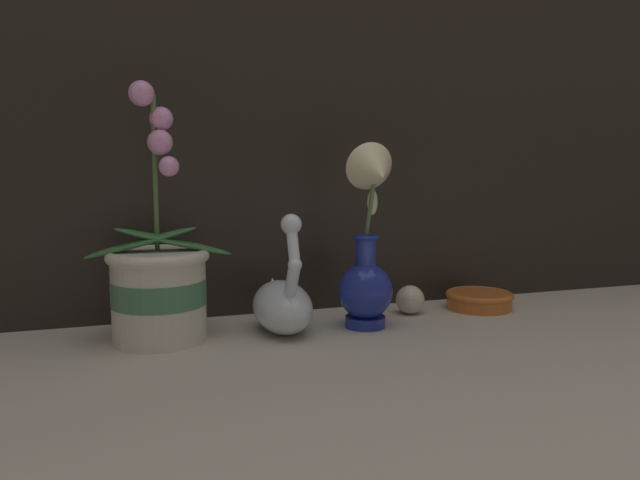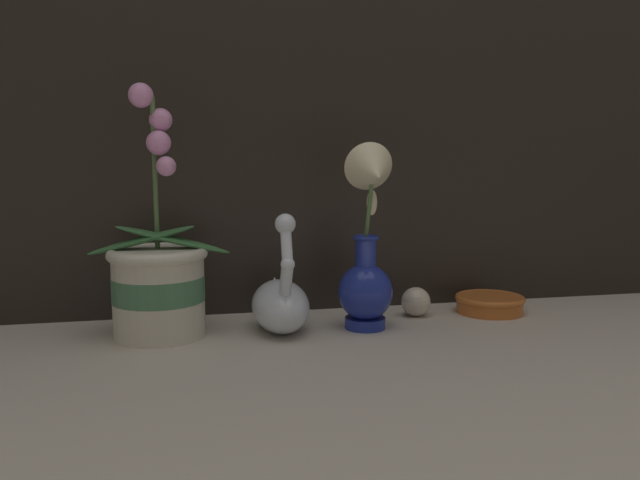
{
  "view_description": "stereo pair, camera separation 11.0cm",
  "coord_description": "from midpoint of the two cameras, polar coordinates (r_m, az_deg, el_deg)",
  "views": [
    {
      "loc": [
        -0.36,
        -0.91,
        0.29
      ],
      "look_at": [
        -0.03,
        0.13,
        0.16
      ],
      "focal_mm": 35.0,
      "sensor_mm": 36.0,
      "label": 1
    },
    {
      "loc": [
        -0.26,
        -0.94,
        0.29
      ],
      "look_at": [
        -0.03,
        0.13,
        0.16
      ],
      "focal_mm": 35.0,
      "sensor_mm": 36.0,
      "label": 2
    }
  ],
  "objects": [
    {
      "name": "ground_plane",
      "position": [
        1.02,
        6.35,
        -9.6
      ],
      "size": [
        2.8,
        2.8,
        0.0
      ],
      "primitive_type": "plane",
      "color": "#BCB2A3"
    },
    {
      "name": "window_backdrop",
      "position": [
        1.27,
        2.66,
        21.14
      ],
      "size": [
        2.8,
        0.03,
        1.2
      ],
      "color": "black",
      "rests_on": "ground_plane"
    },
    {
      "name": "orchid_potted_plant",
      "position": [
        1.07,
        -11.73,
        -3.59
      ],
      "size": [
        0.24,
        0.17,
        0.42
      ],
      "color": "beige",
      "rests_on": "ground_plane"
    },
    {
      "name": "swan_figurine",
      "position": [
        1.08,
        -0.75,
        -5.69
      ],
      "size": [
        0.1,
        0.19,
        0.21
      ],
      "color": "silver",
      "rests_on": "ground_plane"
    },
    {
      "name": "blue_vase",
      "position": [
        1.08,
        7.28,
        -1.61
      ],
      "size": [
        0.1,
        0.13,
        0.33
      ],
      "color": "navy",
      "rests_on": "ground_plane"
    },
    {
      "name": "glass_sphere",
      "position": [
        1.22,
        11.34,
        -5.58
      ],
      "size": [
        0.06,
        0.06,
        0.06
      ],
      "color": "beige",
      "rests_on": "ground_plane"
    },
    {
      "name": "amber_dish",
      "position": [
        1.28,
        17.66,
        -5.49
      ],
      "size": [
        0.13,
        0.13,
        0.03
      ],
      "color": "#C66628",
      "rests_on": "ground_plane"
    }
  ]
}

